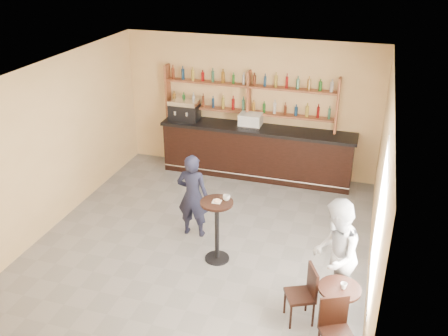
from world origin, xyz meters
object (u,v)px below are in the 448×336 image
(bar_counter, at_px, (257,152))
(chair_west, at_px, (300,295))
(chair_south, at_px, (337,334))
(pedestal_table, at_px, (217,231))
(man_main, at_px, (193,196))
(pastry_case, at_px, (251,120))
(patron_second, at_px, (335,255))
(cafe_table, at_px, (337,309))
(espresso_machine, at_px, (184,110))

(bar_counter, height_order, chair_west, bar_counter)
(chair_south, bearing_deg, pedestal_table, 114.44)
(chair_south, bearing_deg, chair_west, 105.34)
(bar_counter, xyz_separation_m, man_main, (-0.54, -2.82, 0.22))
(man_main, bearing_deg, pedestal_table, 134.47)
(pastry_case, height_order, man_main, man_main)
(chair_west, bearing_deg, bar_counter, 175.64)
(pedestal_table, bearing_deg, patron_second, -16.59)
(pastry_case, relative_size, chair_west, 0.57)
(pastry_case, bearing_deg, chair_south, -65.34)
(pastry_case, height_order, cafe_table, pastry_case)
(espresso_machine, bearing_deg, chair_west, -54.54)
(bar_counter, distance_m, pastry_case, 0.78)
(man_main, bearing_deg, espresso_machine, -67.83)
(espresso_machine, xyz_separation_m, pedestal_table, (1.92, -3.48, -0.88))
(pedestal_table, distance_m, chair_south, 2.84)
(chair_west, relative_size, patron_second, 0.50)
(espresso_machine, xyz_separation_m, cafe_table, (4.10, -4.63, -1.08))
(man_main, bearing_deg, chair_south, 138.81)
(chair_west, bearing_deg, chair_south, 17.20)
(patron_second, bearing_deg, bar_counter, -150.41)
(pastry_case, bearing_deg, man_main, -98.85)
(pedestal_table, bearing_deg, chair_west, -34.12)
(pedestal_table, xyz_separation_m, cafe_table, (2.18, -1.15, -0.20))
(cafe_table, relative_size, chair_south, 0.81)
(espresso_machine, bearing_deg, pastry_case, -2.33)
(cafe_table, bearing_deg, pedestal_table, 152.10)
(bar_counter, bearing_deg, chair_south, -65.60)
(bar_counter, xyz_separation_m, pastry_case, (-0.16, 0.00, 0.77))
(espresso_machine, distance_m, pastry_case, 1.62)
(chair_west, xyz_separation_m, chair_south, (0.60, -0.65, 0.01))
(cafe_table, bearing_deg, chair_west, 174.81)
(bar_counter, xyz_separation_m, pedestal_table, (0.14, -3.48, -0.03))
(pedestal_table, relative_size, cafe_table, 1.53)
(bar_counter, relative_size, man_main, 2.73)
(espresso_machine, relative_size, pedestal_table, 0.58)
(bar_counter, relative_size, chair_west, 4.92)
(man_main, bearing_deg, bar_counter, -102.43)
(bar_counter, height_order, chair_south, bar_counter)
(man_main, bearing_deg, patron_second, 153.49)
(espresso_machine, bearing_deg, cafe_table, -50.80)
(man_main, xyz_separation_m, cafe_table, (2.87, -1.82, -0.44))
(patron_second, bearing_deg, pedestal_table, -105.12)
(espresso_machine, height_order, man_main, espresso_machine)
(pastry_case, xyz_separation_m, man_main, (-0.38, -2.82, -0.55))
(pastry_case, bearing_deg, espresso_machine, 178.80)
(chair_south, bearing_deg, cafe_table, 67.40)
(espresso_machine, bearing_deg, bar_counter, -2.33)
(pastry_case, relative_size, cafe_table, 0.69)
(bar_counter, xyz_separation_m, chair_west, (1.77, -4.58, -0.15))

